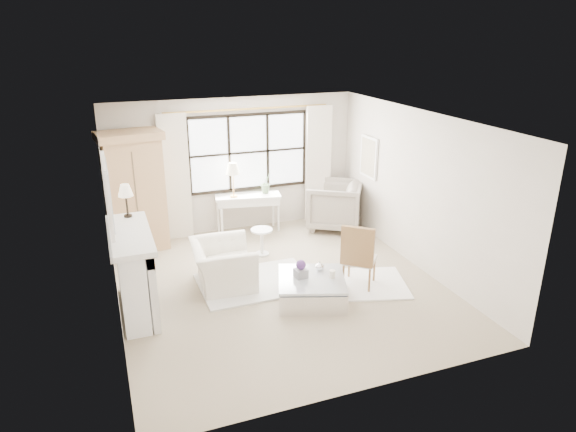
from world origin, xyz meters
The scene contains 32 objects.
floor centered at (0.00, 0.00, 0.00)m, with size 5.50×5.50×0.00m, color tan.
ceiling centered at (0.00, 0.00, 2.70)m, with size 5.50×5.50×0.00m, color silver.
wall_back centered at (0.00, 2.75, 1.35)m, with size 5.00×5.00×0.00m, color beige.
wall_front centered at (0.00, -2.75, 1.35)m, with size 5.00×5.00×0.00m, color beige.
wall_left centered at (-2.50, 0.00, 1.35)m, with size 5.50×5.50×0.00m, color beige.
wall_right centered at (2.50, 0.00, 1.35)m, with size 5.50×5.50×0.00m, color beige.
window_pane centered at (0.30, 2.73, 1.60)m, with size 2.40×0.02×1.50m, color silver.
window_frame centered at (0.30, 2.72, 1.60)m, with size 2.50×0.04×1.50m, color black, non-canonical shape.
curtain_rod centered at (0.30, 2.67, 2.47)m, with size 0.04×0.04×3.30m, color #B38A3E.
curtain_left centered at (-1.20, 2.65, 1.24)m, with size 0.55×0.10×2.47m, color beige.
curtain_right centered at (1.80, 2.65, 1.24)m, with size 0.55×0.10×2.47m, color silver.
fireplace centered at (-2.27, 0.00, 0.65)m, with size 0.58×1.66×1.26m.
mirror_frame centered at (-2.47, 0.00, 1.84)m, with size 0.05×1.15×0.95m, color white.
mirror_glass centered at (-2.44, 0.00, 1.84)m, with size 0.02×1.00×0.80m, color silver.
art_frame centered at (2.47, 1.70, 1.55)m, with size 0.04×0.62×0.82m, color white.
art_canvas centered at (2.45, 1.70, 1.55)m, with size 0.01×0.52×0.72m, color #BCB092.
mantel_lamp centered at (-2.22, 0.65, 1.65)m, with size 0.22×0.22×0.51m.
armoire centered at (-1.99, 2.35, 1.14)m, with size 1.21×0.86×2.24m.
console_table centered at (0.18, 2.43, 0.40)m, with size 1.36×0.68×0.80m.
console_lamp centered at (-0.12, 2.42, 1.36)m, with size 0.28×0.28×0.69m.
orchid_plant centered at (0.57, 2.44, 1.01)m, with size 0.23×0.19×0.43m, color #4F6745.
side_table centered at (0.09, 1.27, 0.33)m, with size 0.40×0.40×0.51m.
rug_left centered at (-0.35, 0.22, 0.02)m, with size 1.83×1.29×0.03m, color white.
rug_right centered at (1.22, -0.41, 0.01)m, with size 1.50×1.12×0.03m, color white.
club_armchair centered at (-0.86, 0.36, 0.36)m, with size 1.10×0.96×0.71m, color white.
wingback_chair centered at (1.93, 2.07, 0.49)m, with size 1.05×1.08×0.98m, color gray.
french_chair centered at (1.18, -0.45, 0.31)m, with size 0.68×0.68×1.08m.
coffee_table centered at (0.29, -0.60, 0.18)m, with size 1.27×1.27×0.38m.
planter_box centered at (0.14, -0.52, 0.45)m, with size 0.18×0.18×0.13m, color gray.
planter_flowers centered at (0.14, -0.52, 0.59)m, with size 0.15×0.15×0.15m, color #522D70.
pillar_candle centered at (0.58, -0.71, 0.44)m, with size 0.09×0.09×0.12m, color white.
coffee_vase centered at (0.51, -0.40, 0.46)m, with size 0.15×0.15×0.15m, color silver.
Camera 1 is at (-2.49, -7.02, 3.95)m, focal length 32.00 mm.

